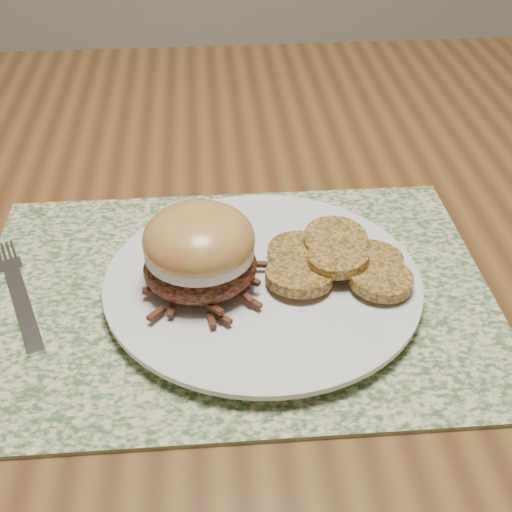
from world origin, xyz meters
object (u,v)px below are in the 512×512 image
Objects in this scene: pork_sandwich at (199,251)px; fork at (19,292)px; dinner_plate at (263,285)px; dining_table at (337,246)px.

fork is at bearing 156.01° from pork_sandwich.
dinner_plate is 1.60× the size of fork.
fork is at bearing -152.64° from dining_table.
dinner_plate is 0.21m from fork.
pork_sandwich reaches higher than dining_table.
pork_sandwich is (-0.16, -0.18, 0.14)m from dining_table.
dinner_plate is 2.17× the size of pork_sandwich.
fork reaches higher than dining_table.
pork_sandwich reaches higher than fork.
dining_table is at bearing 60.10° from dinner_plate.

